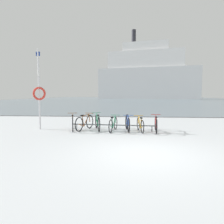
{
  "coord_description": "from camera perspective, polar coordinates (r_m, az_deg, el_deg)",
  "views": [
    {
      "loc": [
        -0.5,
        -5.96,
        1.78
      ],
      "look_at": [
        -1.42,
        5.66,
        0.76
      ],
      "focal_mm": 32.59,
      "sensor_mm": 36.0,
      "label": 1
    }
  ],
  "objects": [
    {
      "name": "bicycle_3",
      "position": [
        9.82,
        0.36,
        -3.4
      ],
      "size": [
        0.46,
        1.61,
        0.75
      ],
      "color": "black",
      "rests_on": "ground"
    },
    {
      "name": "rescue_post",
      "position": [
        10.9,
        -19.78,
        5.57
      ],
      "size": [
        0.68,
        0.1,
        4.03
      ],
      "color": "silver",
      "rests_on": "ground"
    },
    {
      "name": "bicycle_4",
      "position": [
        9.85,
        4.38,
        -3.22
      ],
      "size": [
        0.46,
        1.67,
        0.82
      ],
      "color": "black",
      "rests_on": "ground"
    },
    {
      "name": "ferry_ship",
      "position": [
        79.22,
        9.82,
        10.0
      ],
      "size": [
        37.91,
        16.07,
        26.13
      ],
      "color": "silver",
      "rests_on": "ground"
    },
    {
      "name": "bicycle_2",
      "position": [
        10.13,
        -4.08,
        -2.95
      ],
      "size": [
        0.6,
        1.74,
        0.84
      ],
      "color": "black",
      "rests_on": "ground"
    },
    {
      "name": "bicycle_1",
      "position": [
        10.24,
        -7.67,
        -2.94
      ],
      "size": [
        0.67,
        1.62,
        0.82
      ],
      "color": "black",
      "rests_on": "ground"
    },
    {
      "name": "bike_rack",
      "position": [
        9.93,
        0.36,
        -3.73
      ],
      "size": [
        4.12,
        0.35,
        0.31
      ],
      "color": "#4C5156",
      "rests_on": "ground"
    },
    {
      "name": "bicycle_0",
      "position": [
        10.27,
        -10.98,
        -2.95
      ],
      "size": [
        0.61,
        1.71,
        0.82
      ],
      "color": "black",
      "rests_on": "ground"
    },
    {
      "name": "bicycle_6",
      "position": [
        9.82,
        12.23,
        -3.4
      ],
      "size": [
        0.46,
        1.65,
        0.8
      ],
      "color": "black",
      "rests_on": "ground"
    },
    {
      "name": "bicycle_5",
      "position": [
        9.81,
        7.91,
        -3.49
      ],
      "size": [
        0.46,
        1.57,
        0.73
      ],
      "color": "black",
      "rests_on": "ground"
    },
    {
      "name": "ground",
      "position": [
        59.89,
        5.02,
        3.25
      ],
      "size": [
        80.0,
        132.0,
        0.08
      ],
      "color": "silver"
    }
  ]
}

